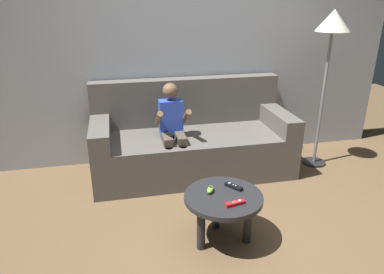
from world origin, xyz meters
The scene contains 9 objects.
ground_plane centered at (0.00, 0.00, 0.00)m, with size 8.94×8.94×0.00m, color brown.
wall_back centered at (0.00, 1.89, 1.25)m, with size 4.47×0.05×2.50m, color #999EA8.
couch centered at (-0.04, 1.50, 0.31)m, with size 1.95×0.80×0.90m.
person_seated_on_couch centered at (-0.27, 1.32, 0.55)m, with size 0.31×0.38×0.95m.
coffee_table centered at (-0.07, 0.32, 0.32)m, with size 0.56×0.56×0.38m.
game_remote_red_near_edge centered at (-0.03, 0.18, 0.40)m, with size 0.14×0.06×0.03m.
nunchuk_lime centered at (-0.15, 0.37, 0.40)m, with size 0.08×0.10×0.05m.
game_remote_black_far_corner centered at (0.03, 0.40, 0.40)m, with size 0.11×0.13×0.03m.
floor_lamp centered at (1.28, 1.36, 1.36)m, with size 0.32×0.32×1.57m.
Camera 1 is at (-0.75, -1.76, 1.69)m, focal length 33.33 mm.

